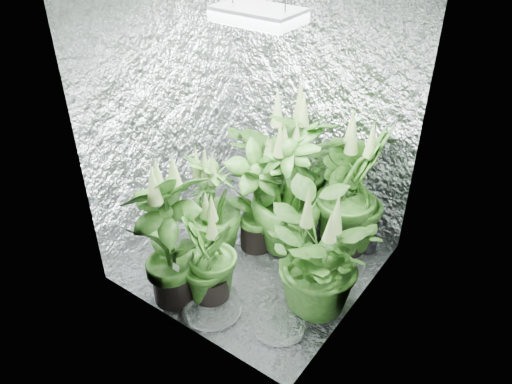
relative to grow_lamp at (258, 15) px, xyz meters
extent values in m
plane|color=silver|center=(0.00, 0.00, -1.83)|extent=(1.60, 1.60, 0.00)
cube|color=silver|center=(0.00, 0.80, -0.83)|extent=(1.60, 0.02, 2.00)
cube|color=silver|center=(0.00, -0.80, -0.83)|extent=(1.60, 0.02, 2.00)
cube|color=silver|center=(-0.80, 0.00, -0.83)|extent=(0.02, 1.60, 2.00)
cube|color=silver|center=(0.80, 0.00, -0.83)|extent=(0.02, 1.60, 2.00)
cube|color=gray|center=(0.00, 0.00, 0.00)|extent=(0.50, 0.30, 0.08)
cube|color=white|center=(0.00, 0.00, -0.04)|extent=(0.46, 0.26, 0.01)
cylinder|color=black|center=(-0.09, 0.61, -1.69)|extent=(0.31, 0.31, 0.28)
cylinder|color=#4F331E|center=(-0.09, 0.61, -1.56)|extent=(0.29, 0.29, 0.03)
imported|color=#113A11|center=(-0.09, 0.61, -1.25)|extent=(1.20, 1.20, 1.08)
cone|color=olive|center=(-0.09, 0.61, -0.78)|extent=(0.10, 0.10, 0.28)
cylinder|color=black|center=(-0.11, 0.14, -1.71)|extent=(0.25, 0.25, 0.22)
cylinder|color=#4F331E|center=(-0.11, 0.14, -1.62)|extent=(0.23, 0.23, 0.03)
imported|color=#113A11|center=(-0.11, 0.14, -1.37)|extent=(0.63, 0.63, 0.87)
cone|color=olive|center=(-0.11, 0.14, -0.99)|extent=(0.08, 0.08, 0.22)
cylinder|color=black|center=(0.47, 0.55, -1.69)|extent=(0.31, 0.31, 0.28)
cylinder|color=#4F331E|center=(0.47, 0.55, -1.56)|extent=(0.29, 0.29, 0.03)
imported|color=#113A11|center=(0.47, 0.55, -1.28)|extent=(0.72, 0.72, 1.02)
cone|color=olive|center=(0.47, 0.55, -0.84)|extent=(0.10, 0.10, 0.28)
cylinder|color=black|center=(-0.36, -0.09, -1.71)|extent=(0.26, 0.26, 0.23)
cylinder|color=#4F331E|center=(-0.36, -0.09, -1.61)|extent=(0.24, 0.24, 0.03)
imported|color=#113A11|center=(-0.36, -0.09, -1.39)|extent=(0.57, 0.57, 0.81)
cone|color=olive|center=(-0.36, -0.09, -1.05)|extent=(0.08, 0.08, 0.23)
cylinder|color=black|center=(0.58, -0.18, -1.71)|extent=(0.26, 0.26, 0.24)
cylinder|color=#4F331E|center=(0.58, -0.18, -1.60)|extent=(0.24, 0.24, 0.03)
imported|color=#113A11|center=(0.58, -0.18, -1.39)|extent=(0.80, 0.80, 0.82)
cone|color=olive|center=(0.58, -0.18, -1.04)|extent=(0.09, 0.09, 0.24)
cylinder|color=black|center=(-0.25, -0.64, -1.69)|extent=(0.30, 0.30, 0.26)
cylinder|color=#4F331E|center=(-0.25, -0.64, -1.58)|extent=(0.27, 0.27, 0.03)
imported|color=#113A11|center=(-0.25, -0.64, -1.27)|extent=(0.74, 0.74, 1.05)
cone|color=olive|center=(-0.25, -0.64, -0.81)|extent=(0.09, 0.09, 0.26)
cylinder|color=black|center=(-0.02, -0.51, -1.71)|extent=(0.25, 0.25, 0.22)
cylinder|color=#4F331E|center=(-0.02, -0.51, -1.62)|extent=(0.23, 0.23, 0.03)
imported|color=#113A11|center=(-0.02, -0.51, -1.42)|extent=(0.50, 0.50, 0.76)
cone|color=olive|center=(-0.02, -0.51, -1.10)|extent=(0.08, 0.08, 0.22)
cylinder|color=black|center=(0.07, 0.29, -1.70)|extent=(0.27, 0.27, 0.25)
cylinder|color=#4F331E|center=(0.07, 0.29, -1.60)|extent=(0.25, 0.25, 0.03)
imported|color=#113A11|center=(0.07, 0.29, -1.29)|extent=(0.78, 0.78, 1.01)
cone|color=olive|center=(0.07, 0.29, -0.84)|extent=(0.09, 0.09, 0.25)
cylinder|color=black|center=(0.61, 0.62, -1.78)|extent=(0.16, 0.16, 0.09)
cylinder|color=black|center=(0.61, 0.62, -1.60)|extent=(0.13, 0.13, 0.11)
cylinder|color=#4C4C51|center=(0.54, 0.63, -1.60)|extent=(0.07, 0.34, 0.34)
torus|color=#4C4C51|center=(0.54, 0.63, -1.60)|extent=(0.06, 0.35, 0.36)
cube|color=white|center=(-0.18, -0.67, -1.53)|extent=(0.06, 0.03, 0.09)
camera|label=1|loc=(1.68, -2.35, 0.71)|focal=35.00mm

